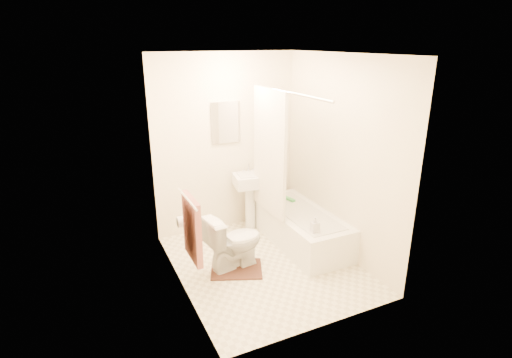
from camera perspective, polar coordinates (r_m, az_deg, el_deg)
name	(u,v)px	position (r m, az deg, el deg)	size (l,w,h in m)	color
floor	(265,264)	(4.86, 1.29, -12.09)	(2.40, 2.40, 0.00)	beige
ceiling	(267,54)	(4.16, 1.55, 17.46)	(2.40, 2.40, 0.00)	white
wall_back	(226,144)	(5.42, -4.32, 4.99)	(2.00, 0.02, 2.40)	beige
wall_left	(176,182)	(4.04, -11.39, -0.37)	(0.02, 2.40, 2.40)	beige
wall_right	(341,158)	(4.88, 11.98, 3.00)	(0.02, 2.40, 2.40)	beige
mirror	(226,122)	(5.34, -4.32, 8.07)	(0.40, 0.03, 0.55)	white
curtain_rod	(287,92)	(4.42, 4.46, 12.31)	(0.03, 0.03, 1.70)	silver
shower_curtain	(269,153)	(4.91, 1.92, 3.78)	(0.04, 0.80, 1.55)	silver
towel_bar	(187,199)	(3.85, -9.78, -2.82)	(0.02, 0.02, 0.60)	silver
towel	(192,229)	(3.99, -9.11, -7.02)	(0.06, 0.45, 0.66)	#CC7266
toilet_paper	(182,221)	(4.35, -10.46, -5.98)	(0.12, 0.12, 0.11)	white
toilet	(234,242)	(4.65, -3.15, -8.95)	(0.38, 0.68, 0.67)	white
sink	(251,200)	(5.53, -0.76, -2.95)	(0.45, 0.36, 0.88)	white
bathtub	(300,227)	(5.28, 6.32, -6.87)	(0.68, 1.55, 0.44)	white
bath_mat	(237,269)	(4.76, -2.80, -12.74)	(0.58, 0.44, 0.02)	#552C23
soap_bottle	(315,225)	(4.64, 8.43, -6.49)	(0.09, 0.09, 0.19)	white
scrub_brush	(289,199)	(5.52, 4.73, -2.90)	(0.06, 0.20, 0.04)	green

